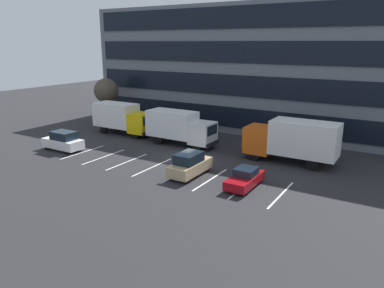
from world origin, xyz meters
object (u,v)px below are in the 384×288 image
(sedan_maroon, at_px, (245,178))
(box_truck_white, at_px, (180,126))
(suv_tan, at_px, (190,165))
(box_truck_yellow, at_px, (122,117))
(suv_white, at_px, (63,141))
(bare_tree, at_px, (106,91))
(box_truck_orange, at_px, (292,139))

(sedan_maroon, bearing_deg, box_truck_white, 145.53)
(box_truck_white, bearing_deg, suv_tan, -51.71)
(box_truck_yellow, relative_size, suv_white, 1.79)
(box_truck_white, bearing_deg, box_truck_yellow, 176.60)
(box_truck_yellow, xyz_separation_m, suv_white, (-0.40, -8.13, -1.04))
(box_truck_white, bearing_deg, bare_tree, 164.72)
(box_truck_white, height_order, suv_white, box_truck_white)
(box_truck_orange, distance_m, box_truck_white, 11.54)
(box_truck_orange, relative_size, bare_tree, 1.39)
(box_truck_white, distance_m, suv_tan, 9.27)
(sedan_maroon, height_order, suv_white, suv_white)
(box_truck_yellow, xyz_separation_m, suv_tan, (13.90, -7.72, -1.04))
(box_truck_yellow, xyz_separation_m, box_truck_orange, (19.72, -0.29, 0.17))
(suv_tan, height_order, bare_tree, bare_tree)
(box_truck_yellow, relative_size, sedan_maroon, 1.92)
(box_truck_yellow, bearing_deg, bare_tree, 149.31)
(box_truck_yellow, bearing_deg, box_truck_white, -3.40)
(box_truck_orange, xyz_separation_m, suv_tan, (-5.83, -7.42, -1.21))
(box_truck_yellow, relative_size, bare_tree, 1.29)
(box_truck_yellow, height_order, box_truck_white, box_truck_yellow)
(box_truck_yellow, height_order, suv_tan, box_truck_yellow)
(suv_white, distance_m, suv_tan, 14.30)
(box_truck_yellow, distance_m, suv_white, 8.20)
(box_truck_yellow, distance_m, box_truck_orange, 19.72)
(box_truck_yellow, bearing_deg, box_truck_orange, -0.85)
(box_truck_white, xyz_separation_m, suv_tan, (5.71, -7.23, -1.02))
(box_truck_orange, distance_m, suv_tan, 9.51)
(suv_white, bearing_deg, bare_tree, 114.00)
(box_truck_orange, distance_m, suv_white, 21.63)
(box_truck_white, distance_m, sedan_maroon, 12.66)
(sedan_maroon, bearing_deg, box_truck_yellow, 157.70)
(sedan_maroon, distance_m, bare_tree, 26.62)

